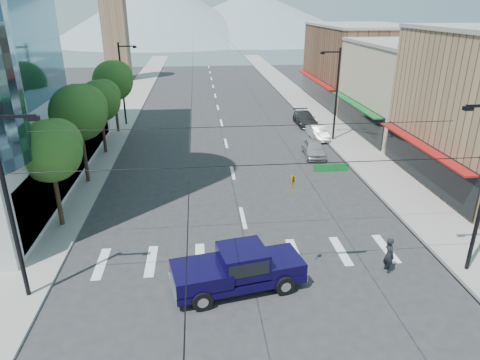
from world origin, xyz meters
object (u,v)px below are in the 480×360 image
Objects in this scene: pickup_truck at (237,268)px; parked_car_mid at (318,132)px; pedestrian at (389,255)px; parked_car_far at (305,119)px; parked_car_near at (314,148)px.

pickup_truck is 1.63× the size of parked_car_mid.
pickup_truck is 7.81m from pedestrian.
parked_car_far reaches higher than parked_car_mid.
pedestrian is (7.78, 0.68, -0.17)m from pickup_truck.
pedestrian is at bearing -87.59° from parked_car_near.
pickup_truck reaches higher than parked_car_far.
pickup_truck is 3.50× the size of pedestrian.
pickup_truck is at bearing -109.65° from parked_car_near.
pedestrian is 28.85m from parked_car_far.
parked_car_far is (1.80, 10.69, -0.02)m from parked_car_near.
parked_car_mid is at bearing 75.95° from parked_car_near.
parked_car_near is (0.85, 18.03, -0.20)m from pedestrian.
parked_car_mid is (2.65, 23.21, -0.27)m from pedestrian.
parked_car_far is at bearing 59.35° from pickup_truck.
parked_car_far is (0.00, 5.51, 0.06)m from parked_car_mid.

